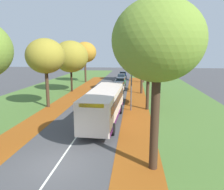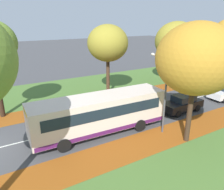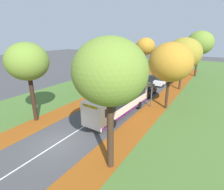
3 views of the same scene
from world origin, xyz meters
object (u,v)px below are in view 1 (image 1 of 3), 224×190
(car_green_third_in_line, at_px, (121,82))
(car_blue_trailing, at_px, (123,75))
(bus, at_px, (104,104))
(tree_left_mid, at_px, (71,57))
(car_white_following, at_px, (119,87))
(streetlamp_right, at_px, (128,77))
(tree_left_near, at_px, (45,56))
(car_grey_fourth_in_line, at_px, (121,78))
(car_black_lead, at_px, (115,95))
(tree_left_far, at_px, (85,52))
(tree_right_near, at_px, (149,56))
(tree_right_mid, at_px, (142,53))
(tree_right_nearest, at_px, (158,42))
(tree_right_far, at_px, (144,47))

(car_green_third_in_line, height_order, car_blue_trailing, same)
(bus, bearing_deg, tree_left_mid, 116.26)
(car_white_following, bearing_deg, streetlamp_right, -80.78)
(tree_left_near, xyz_separation_m, car_grey_fourth_in_line, (7.17, 23.89, -5.07))
(tree_left_near, height_order, bus, tree_left_near)
(bus, height_order, car_blue_trailing, bus)
(car_black_lead, relative_size, car_green_third_in_line, 0.99)
(tree_left_far, height_order, tree_right_near, tree_left_far)
(tree_right_mid, relative_size, car_green_third_in_line, 2.04)
(tree_left_mid, xyz_separation_m, tree_right_nearest, (11.30, -23.12, 1.23))
(bus, relative_size, car_green_third_in_line, 2.46)
(car_grey_fourth_in_line, bearing_deg, tree_right_near, -79.62)
(tree_right_near, distance_m, tree_right_mid, 9.70)
(tree_left_near, distance_m, tree_right_near, 11.54)
(tree_left_near, relative_size, tree_right_mid, 0.91)
(tree_left_mid, height_order, tree_left_far, tree_left_far)
(tree_right_far, height_order, streetlamp_right, tree_right_far)
(tree_right_mid, distance_m, bus, 15.70)
(tree_right_near, height_order, tree_right_mid, tree_right_mid)
(tree_left_near, height_order, tree_right_far, tree_right_far)
(tree_left_far, xyz_separation_m, streetlamp_right, (9.82, -22.51, -2.55))
(tree_left_far, distance_m, car_black_lead, 20.51)
(car_grey_fourth_in_line, bearing_deg, car_blue_trailing, 89.71)
(tree_right_far, distance_m, bus, 28.34)
(tree_right_nearest, distance_m, car_white_following, 24.50)
(tree_right_near, xyz_separation_m, car_green_third_in_line, (-4.05, 16.53, -5.12))
(tree_left_mid, height_order, tree_right_mid, tree_right_mid)
(tree_right_nearest, xyz_separation_m, tree_right_far, (0.75, 35.32, 0.50))
(tree_left_mid, relative_size, car_blue_trailing, 1.93)
(tree_left_mid, xyz_separation_m, tree_right_near, (11.68, -10.32, 0.29))
(tree_left_near, height_order, tree_right_nearest, tree_right_nearest)
(car_black_lead, height_order, car_blue_trailing, same)
(bus, bearing_deg, car_white_following, 89.26)
(car_white_following, bearing_deg, bus, -90.74)
(tree_right_near, bearing_deg, tree_left_near, -179.80)
(tree_left_mid, height_order, car_grey_fourth_in_line, tree_left_mid)
(tree_right_mid, bearing_deg, streetlamp_right, -99.80)
(tree_left_mid, bearing_deg, streetlamp_right, -49.00)
(tree_left_far, height_order, car_black_lead, tree_left_far)
(streetlamp_right, bearing_deg, tree_left_far, 113.57)
(tree_right_near, relative_size, car_blue_trailing, 1.97)
(tree_left_mid, height_order, tree_right_nearest, tree_right_nearest)
(car_green_third_in_line, distance_m, car_blue_trailing, 13.20)
(car_white_following, height_order, car_blue_trailing, same)
(tree_left_far, height_order, tree_right_mid, tree_right_mid)
(tree_left_near, xyz_separation_m, tree_right_far, (11.91, 22.56, 1.48))
(tree_right_nearest, xyz_separation_m, car_white_following, (-3.60, 23.46, -6.06))
(streetlamp_right, bearing_deg, car_white_following, 99.22)
(tree_right_far, bearing_deg, tree_left_far, -176.96)
(tree_left_far, distance_m, tree_right_far, 12.40)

